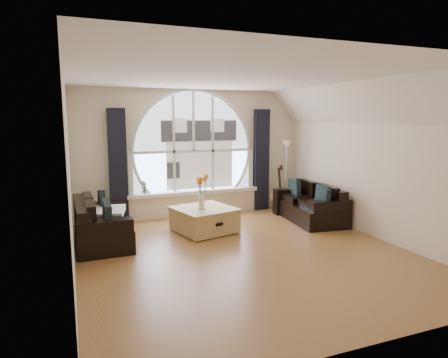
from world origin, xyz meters
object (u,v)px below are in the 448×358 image
sofa_left (102,220)px  sofa_right (310,202)px  vase_flowers (201,188)px  floor_lamp (286,176)px  guitar (278,187)px  potted_plant (144,187)px  coffee_chest (204,219)px

sofa_left → sofa_right: size_ratio=1.01×
sofa_right → vase_flowers: size_ratio=2.32×
floor_lamp → guitar: size_ratio=1.51×
guitar → sofa_right: bearing=-79.2°
vase_flowers → sofa_right: bearing=0.2°
sofa_left → sofa_right: 4.09m
potted_plant → sofa_left: bearing=-126.0°
vase_flowers → potted_plant: vase_flowers is taller
vase_flowers → floor_lamp: size_ratio=0.44×
sofa_left → potted_plant: 1.64m
floor_lamp → guitar: floor_lamp is taller
vase_flowers → potted_plant: size_ratio=2.53×
sofa_left → coffee_chest: (1.83, 0.01, -0.15)m
coffee_chest → guitar: (2.14, 1.04, 0.28)m
guitar → potted_plant: (-3.01, 0.26, 0.16)m
vase_flowers → guitar: size_ratio=0.66×
guitar → coffee_chest: bearing=-150.2°
sofa_left → guitar: bearing=13.3°
sofa_right → floor_lamp: bearing=97.5°
coffee_chest → vase_flowers: size_ratio=1.45×
guitar → potted_plant: bearing=179.1°
coffee_chest → floor_lamp: bearing=7.6°
coffee_chest → vase_flowers: bearing=-157.4°
sofa_left → sofa_right: sofa_left is taller
guitar → potted_plant: size_ratio=3.83×
coffee_chest → potted_plant: size_ratio=3.66×
sofa_left → coffee_chest: size_ratio=1.63×
vase_flowers → sofa_left: bearing=178.8°
guitar → potted_plant: 3.03m
sofa_left → potted_plant: size_ratio=5.96×
vase_flowers → floor_lamp: bearing=22.1°
sofa_right → guitar: (-0.13, 1.08, 0.13)m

